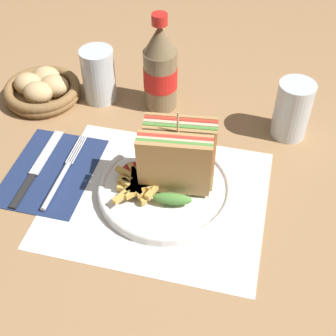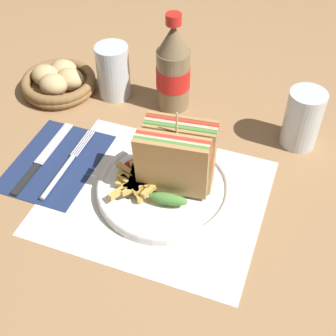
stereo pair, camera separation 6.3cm
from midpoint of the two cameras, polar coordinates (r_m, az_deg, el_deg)
name	(u,v)px [view 2 (the right image)]	position (r m, az deg, el deg)	size (l,w,h in m)	color
ground_plane	(163,195)	(0.81, 1.55, -3.41)	(4.00, 4.00, 0.00)	#9E754C
placemat	(155,196)	(0.80, 0.63, -3.57)	(0.37, 0.31, 0.00)	silver
plate_main	(164,188)	(0.81, 1.75, -2.53)	(0.23, 0.23, 0.02)	white
club_sandwich	(176,160)	(0.76, 3.33, 0.84)	(0.12, 0.11, 0.16)	tan
fries_pile	(136,181)	(0.79, -1.65, -1.71)	(0.09, 0.10, 0.02)	gold
ketchup_blob	(137,169)	(0.81, -1.61, -0.15)	(0.05, 0.04, 0.02)	maroon
napkin	(56,162)	(0.88, -11.48, 0.68)	(0.15, 0.20, 0.00)	navy
fork	(64,169)	(0.85, -10.58, -0.23)	(0.01, 0.19, 0.01)	silver
knife	(43,158)	(0.89, -13.07, 1.16)	(0.02, 0.20, 0.00)	black
coke_bottle_near	(173,69)	(0.94, 2.58, 11.89)	(0.07, 0.07, 0.20)	#7A6647
glass_near	(302,122)	(0.92, 17.92, 5.30)	(0.07, 0.07, 0.12)	silver
glass_far	(114,74)	(1.00, -4.83, 11.25)	(0.07, 0.07, 0.12)	silver
bread_basket	(59,82)	(1.04, -11.49, 10.21)	(0.16, 0.16, 0.06)	olive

